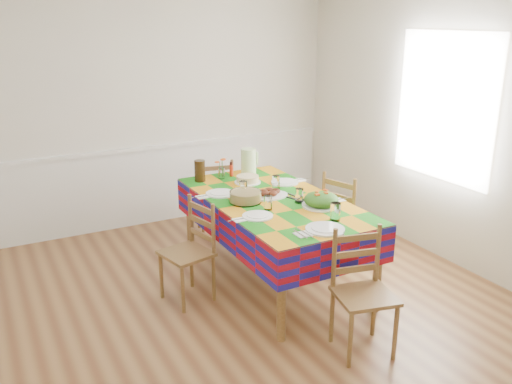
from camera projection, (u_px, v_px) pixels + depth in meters
room at (251, 157)px, 3.93m from camera, size 4.58×5.08×2.78m
wainscot at (152, 182)px, 6.28m from camera, size 4.41×0.06×0.92m
window_right at (444, 107)px, 5.14m from camera, size 0.00×1.40×1.40m
dining_table at (273, 208)px, 4.84m from camera, size 1.07×2.00×0.78m
setting_near_head at (328, 223)px, 4.17m from camera, size 0.49×0.33×0.15m
setting_left_near at (261, 211)px, 4.43m from camera, size 0.46×0.27×0.12m
setting_left_far at (228, 192)px, 4.92m from camera, size 0.50×0.30×0.13m
setting_right_near at (314, 200)px, 4.70m from camera, size 0.49×0.28×0.13m
setting_right_far at (282, 182)px, 5.20m from camera, size 0.50×0.29×0.13m
meat_platter at (269, 194)px, 4.86m from camera, size 0.35×0.25×0.07m
salad_platter at (321, 200)px, 4.61m from camera, size 0.33×0.33×0.14m
pasta_bowl at (246, 197)px, 4.71m from camera, size 0.28×0.28×0.10m
cake at (248, 179)px, 5.27m from camera, size 0.26×0.26×0.07m
serving_utensils at (297, 198)px, 4.81m from camera, size 0.15×0.33×0.01m
flower_vase at (221, 170)px, 5.39m from camera, size 0.13×0.11×0.21m
hot_sauce at (231, 169)px, 5.47m from camera, size 0.04×0.04×0.15m
green_pitcher at (249, 161)px, 5.53m from camera, size 0.15×0.15×0.26m
tea_pitcher at (200, 171)px, 5.29m from camera, size 0.11×0.11×0.21m
name_card at (339, 235)px, 3.99m from camera, size 0.07×0.02×0.02m
chair_near at (362, 293)px, 3.86m from camera, size 0.48×0.46×0.90m
chair_far at (215, 196)px, 5.97m from camera, size 0.46×0.45×0.87m
chair_left at (190, 252)px, 4.57m from camera, size 0.45×0.46×0.87m
chair_right at (345, 218)px, 5.26m from camera, size 0.49×0.51×0.92m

